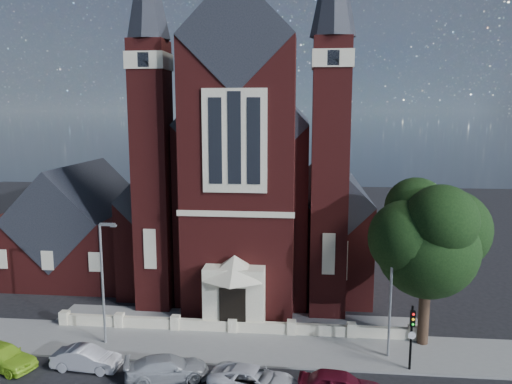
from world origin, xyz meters
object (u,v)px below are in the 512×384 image
street_tree (431,242)px  car_lime_van (2,356)px  church (256,181)px  car_silver_a (87,359)px  parish_hall (80,231)px  street_lamp_right (393,286)px  car_white_suv (254,381)px  car_silver_b (167,368)px  street_lamp_left (104,277)px  traffic_signal (412,330)px

street_tree → car_lime_van: street_tree is taller
church → car_silver_a: church is taller
parish_hall → street_lamp_right: 29.62m
church → car_white_suv: size_ratio=7.10×
church → car_white_suv: church is taller
car_lime_van → car_silver_b: car_lime_van is taller
car_silver_a → church: bearing=-15.5°
street_lamp_left → car_lime_van: size_ratio=1.83×
parish_hall → car_silver_a: bearing=-64.5°
street_lamp_right → car_lime_van: (-22.94, -3.50, -3.85)m
street_tree → parish_hall: bearing=156.7°
street_lamp_left → car_silver_a: size_ratio=2.01×
traffic_signal → car_silver_a: size_ratio=0.99×
car_silver_b → street_tree: bearing=-87.3°
car_silver_b → parish_hall: bearing=19.5°
car_silver_a → car_silver_b: car_silver_b is taller
church → street_lamp_left: bearing=-112.7°
parish_hall → traffic_signal: 31.20m
street_tree → car_silver_b: bearing=-160.3°
car_silver_a → street_lamp_left: bearing=5.5°
church → parish_hall: bearing=-162.8°
car_silver_b → car_white_suv: size_ratio=0.95×
car_silver_a → car_white_suv: size_ratio=0.82×
traffic_signal → street_lamp_left: bearing=175.2°
car_lime_van → car_silver_b: bearing=-73.4°
street_tree → car_white_suv: size_ratio=2.18×
street_tree → traffic_signal: size_ratio=2.67×
street_lamp_left → street_lamp_right: bearing=0.0°
street_lamp_right → street_tree: bearing=34.3°
street_tree → street_lamp_left: (-20.51, -1.71, -2.36)m
parish_hall → car_silver_a: (8.17, -17.17, -3.35)m
street_tree → car_silver_b: (-15.42, -5.51, -6.28)m
street_tree → car_lime_van: size_ratio=2.42×
parish_hall → car_lime_van: size_ratio=2.76×
parish_hall → car_silver_b: parish_hall is taller
street_lamp_left → car_silver_a: 5.06m
car_silver_a → car_silver_b: bearing=-93.2°
parish_hall → car_silver_a: 19.31m
street_lamp_right → traffic_signal: 2.71m
church → car_silver_a: bearing=-109.5°
traffic_signal → car_white_suv: size_ratio=0.81×
street_lamp_left → street_lamp_right: same height
parish_hall → car_lime_van: parish_hall is taller
church → street_lamp_left: church is taller
street_lamp_right → car_silver_a: (-17.92, -3.17, -3.94)m
car_silver_a → traffic_signal: bearing=-81.2°
car_silver_b → street_lamp_left: bearing=36.3°
parish_hall → traffic_signal: size_ratio=3.05×
car_lime_van → car_silver_a: 5.04m
street_lamp_left → car_silver_b: 7.46m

